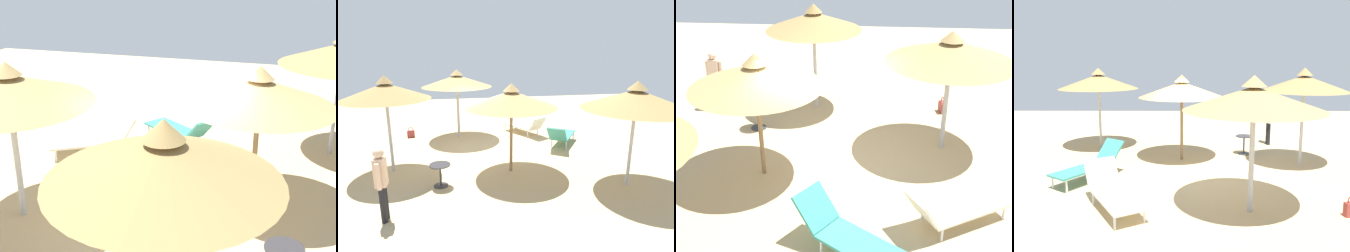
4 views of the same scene
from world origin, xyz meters
The scene contains 10 objects.
ground centered at (0.00, 0.00, -0.05)m, with size 24.00×24.00×0.10m, color tan.
parasol_umbrella_edge centered at (3.10, 0.67, 2.38)m, with size 2.47×2.47×2.82m.
parasol_umbrella_center centered at (-3.19, 2.79, 2.32)m, with size 2.70×2.70×2.77m.
parasol_umbrella_near_left centered at (-0.34, 1.30, 2.16)m, with size 2.59×2.59×2.60m.
parasol_umbrella_near_right centered at (1.07, -2.53, 2.30)m, with size 2.76×2.76×2.74m.
lounge_chair_far_left centered at (-1.74, -2.39, 0.38)m, with size 1.59×2.04×0.87m.
lounge_chair_far_right centered at (-2.66, -0.63, 0.42)m, with size 1.66×1.99×0.90m.
person_standing_back centered at (2.79, 3.33, 0.92)m, with size 0.23×0.45×1.62m.
handbag centered at (3.01, -2.76, 0.16)m, with size 0.31×0.19×0.44m.
side_table_round centered at (1.68, 1.93, 0.42)m, with size 0.55×0.55×0.61m.
Camera 2 is at (1.29, 9.11, 3.52)m, focal length 30.83 mm.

